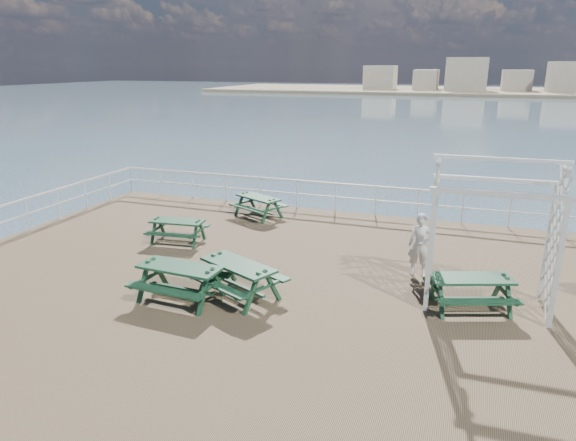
% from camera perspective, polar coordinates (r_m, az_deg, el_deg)
% --- Properties ---
extents(ground, '(18.00, 14.00, 0.30)m').
position_cam_1_polar(ground, '(12.85, -2.47, -7.62)').
color(ground, brown).
rests_on(ground, ground).
extents(sea_backdrop, '(300.00, 300.00, 9.20)m').
position_cam_1_polar(sea_backdrop, '(145.22, 23.37, 13.41)').
color(sea_backdrop, '#384F5F').
rests_on(sea_backdrop, ground).
extents(railing, '(17.77, 13.76, 1.10)m').
position_cam_1_polar(railing, '(14.76, 0.94, -0.04)').
color(railing, silver).
rests_on(railing, ground).
extents(picnic_table_a, '(1.74, 1.46, 0.78)m').
position_cam_1_polar(picnic_table_a, '(15.86, -12.18, -0.63)').
color(picnic_table_a, '#153A1F').
rests_on(picnic_table_a, ground).
extents(picnic_table_b, '(2.12, 1.97, 0.83)m').
position_cam_1_polar(picnic_table_b, '(18.14, -3.32, 2.06)').
color(picnic_table_b, '#153A1F').
rests_on(picnic_table_b, ground).
extents(picnic_table_c, '(2.12, 1.92, 0.85)m').
position_cam_1_polar(picnic_table_c, '(12.01, 19.67, -6.85)').
color(picnic_table_c, '#153A1F').
rests_on(picnic_table_c, ground).
extents(picnic_table_d, '(2.37, 2.19, 0.93)m').
position_cam_1_polar(picnic_table_d, '(11.93, -5.54, -5.78)').
color(picnic_table_d, '#153A1F').
rests_on(picnic_table_d, ground).
extents(picnic_table_e, '(1.99, 1.64, 0.93)m').
position_cam_1_polar(picnic_table_e, '(11.99, -11.90, -5.96)').
color(picnic_table_e, '#153A1F').
rests_on(picnic_table_e, ground).
extents(trellis_arbor, '(2.73, 1.52, 3.35)m').
position_cam_1_polar(trellis_arbor, '(11.98, 21.62, -2.28)').
color(trellis_arbor, silver).
rests_on(trellis_arbor, ground).
extents(person, '(0.61, 0.42, 1.63)m').
position_cam_1_polar(person, '(13.40, 14.47, -2.66)').
color(person, silver).
rests_on(person, ground).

